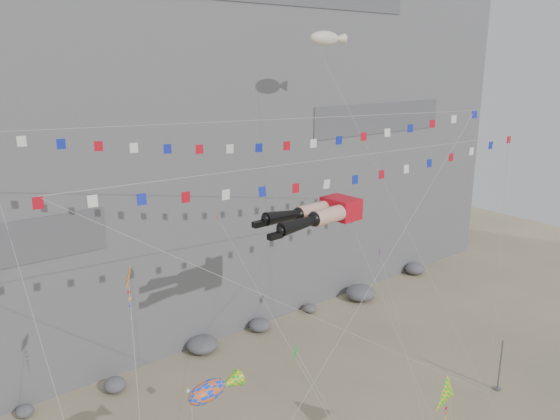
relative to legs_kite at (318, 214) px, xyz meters
name	(u,v)px	position (x,y,z in m)	size (l,w,h in m)	color
cliff	(110,45)	(-1.67, 27.19, 10.62)	(80.00, 28.00, 50.00)	slate
talus_boulders	(202,345)	(-1.67, 12.19, -13.78)	(60.00, 3.00, 1.20)	slate
anchor_pole_right	(500,365)	(12.64, -6.19, -12.35)	(0.12, 0.12, 4.04)	slate
legs_kite	(318,214)	(0.00, 0.00, 0.00)	(7.64, 15.23, 20.23)	red
flag_banner_upper	(273,120)	(-1.56, 2.56, 5.67)	(30.80, 14.84, 27.19)	red
flag_banner_lower	(342,158)	(0.67, -1.25, 3.61)	(33.83, 5.92, 21.61)	red
harlequin_kite	(128,278)	(-12.90, -1.05, -0.65)	(3.57, 7.67, 15.54)	#FB291B
fish_windsock	(207,392)	(-10.86, -4.40, -5.79)	(5.42, 6.00, 10.60)	#FF5F0D
delta_kite	(448,394)	(1.47, -9.19, -8.55)	(2.75, 3.30, 7.41)	yellow
blimp_windsock	(325,39)	(6.97, 7.24, 10.74)	(5.48, 15.20, 29.20)	beige
small_kite_a	(220,222)	(-5.51, 2.62, -0.12)	(2.84, 13.25, 19.36)	#EF5314
small_kite_b	(380,255)	(6.86, 0.73, -4.47)	(8.33, 13.07, 17.67)	purple
small_kite_c	(297,353)	(-5.53, -4.59, -5.60)	(2.74, 7.18, 11.14)	green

